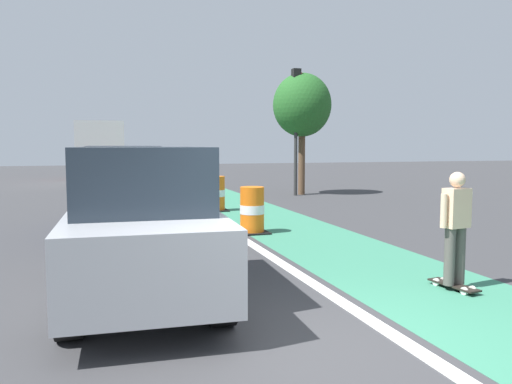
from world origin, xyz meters
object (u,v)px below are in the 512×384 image
traffic_barrel_front (252,211)px  traffic_barrel_far (175,179)px  parked_suv_second (123,187)px  street_tree_sidewalk (302,106)px  traffic_barrel_mid (216,194)px  skateboarder_on_lane (456,227)px  delivery_truck_down_block (101,149)px  traffic_light_corner (296,109)px  traffic_barrel_back (194,185)px  parked_suv_nearest (141,221)px

traffic_barrel_front → traffic_barrel_far: 11.87m
parked_suv_second → traffic_barrel_front: parked_suv_second is taller
traffic_barrel_far → street_tree_sidewalk: bearing=-35.9°
traffic_barrel_mid → street_tree_sidewalk: street_tree_sidewalk is taller
traffic_barrel_far → street_tree_sidewalk: (4.74, -3.44, 3.14)m
skateboarder_on_lane → delivery_truck_down_block: (-4.61, 23.48, 0.94)m
skateboarder_on_lane → traffic_barrel_mid: bearing=97.7°
traffic_barrel_far → traffic_light_corner: traffic_light_corner is taller
parked_suv_second → street_tree_sidewalk: 10.55m
skateboarder_on_lane → traffic_barrel_mid: skateboarder_on_lane is taller
traffic_light_corner → street_tree_sidewalk: bearing=39.8°
traffic_barrel_front → traffic_barrel_mid: 4.23m
traffic_barrel_front → street_tree_sidewalk: (4.69, 8.43, 3.14)m
skateboarder_on_lane → traffic_barrel_back: bearing=95.7°
skateboarder_on_lane → traffic_light_corner: (2.90, 13.47, 2.59)m
skateboarder_on_lane → parked_suv_second: bearing=121.6°
parked_suv_nearest → street_tree_sidewalk: 15.08m
traffic_barrel_back → traffic_light_corner: bearing=3.6°
traffic_barrel_back → street_tree_sidewalk: street_tree_sidewalk is taller
street_tree_sidewalk → traffic_barrel_front: bearing=-119.1°
parked_suv_second → delivery_truck_down_block: 16.60m
delivery_truck_down_block → street_tree_sidewalk: (7.90, -9.69, 1.82)m
traffic_barrel_front → traffic_barrel_back: size_ratio=1.00×
traffic_barrel_front → traffic_barrel_far: bearing=90.3°
traffic_barrel_front → traffic_light_corner: traffic_light_corner is taller
parked_suv_nearest → traffic_barrel_far: 16.46m
traffic_light_corner → parked_suv_second: bearing=-137.4°
skateboarder_on_lane → traffic_barrel_back: 13.28m
traffic_barrel_mid → parked_suv_nearest: bearing=-109.1°
traffic_barrel_back → parked_suv_second: bearing=-114.9°
skateboarder_on_lane → street_tree_sidewalk: size_ratio=0.34×
skateboarder_on_lane → parked_suv_nearest: size_ratio=0.36×
parked_suv_nearest → street_tree_sidewalk: street_tree_sidewalk is taller
parked_suv_second → street_tree_sidewalk: size_ratio=0.93×
traffic_barrel_back → traffic_light_corner: traffic_light_corner is taller
parked_suv_nearest → delivery_truck_down_block: delivery_truck_down_block is taller
traffic_barrel_front → delivery_truck_down_block: (-3.21, 18.11, 1.31)m
delivery_truck_down_block → street_tree_sidewalk: street_tree_sidewalk is taller
traffic_barrel_mid → parked_suv_second: bearing=-137.4°
parked_suv_nearest → traffic_barrel_far: size_ratio=4.29×
delivery_truck_down_block → traffic_light_corner: 12.62m
traffic_barrel_front → delivery_truck_down_block: bearing=100.1°
parked_suv_second → traffic_barrel_back: (2.93, 6.31, -0.50)m
traffic_barrel_mid → street_tree_sidewalk: bearing=42.4°
parked_suv_second → delivery_truck_down_block: delivery_truck_down_block is taller
parked_suv_second → traffic_barrel_back: bearing=65.1°
parked_suv_second → traffic_barrel_mid: (2.94, 2.70, -0.50)m
traffic_barrel_mid → traffic_light_corner: (4.21, 3.87, 2.97)m
traffic_barrel_back → street_tree_sidewalk: (4.61, 0.59, 3.14)m
traffic_barrel_back → traffic_barrel_far: same height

